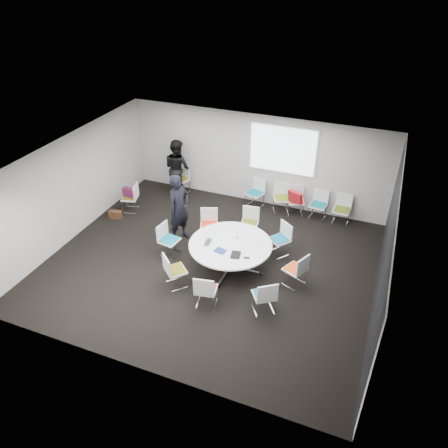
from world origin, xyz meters
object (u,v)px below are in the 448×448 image
at_px(chair_ring_b, 279,245).
at_px(chair_ring_d, 209,230).
at_px(chair_person_back, 181,184).
at_px(chair_ring_h, 264,301).
at_px(maroon_bag, 129,192).
at_px(chair_back_e, 341,215).
at_px(chair_back_c, 296,206).
at_px(chair_ring_f, 175,276).
at_px(chair_spare_left, 131,203).
at_px(chair_ring_a, 295,275).
at_px(chair_ring_e, 169,246).
at_px(chair_ring_c, 249,229).
at_px(brown_bag, 115,215).
at_px(person_back, 177,168).
at_px(cup, 237,237).
at_px(chair_back_d, 317,210).
at_px(laptop, 210,242).
at_px(conference_table, 230,251).
at_px(chair_back_b, 281,203).
at_px(person_main, 179,208).
at_px(chair_ring_g, 206,295).
at_px(chair_back_a, 255,198).

xyz_separation_m(chair_ring_b, chair_ring_d, (-1.96, -0.05, 0.00)).
height_order(chair_ring_d, chair_person_back, same).
bearing_deg(chair_ring_h, maroon_bag, 117.07).
relative_size(chair_back_e, chair_person_back, 1.00).
bearing_deg(chair_ring_h, chair_person_back, 98.96).
relative_size(chair_ring_b, chair_back_c, 1.00).
relative_size(chair_ring_f, chair_spare_left, 1.00).
bearing_deg(chair_ring_a, chair_ring_e, 114.85).
xyz_separation_m(chair_ring_c, brown_bag, (-3.99, -0.50, -0.16)).
bearing_deg(brown_bag, person_back, 62.01).
distance_m(cup, brown_bag, 4.17).
bearing_deg(chair_back_e, chair_person_back, 3.18).
distance_m(chair_ring_e, chair_spare_left, 2.63).
bearing_deg(chair_back_d, chair_ring_b, 81.11).
relative_size(chair_ring_h, laptop, 2.90).
xyz_separation_m(chair_ring_c, chair_spare_left, (-3.78, 0.06, 0.00)).
distance_m(chair_ring_f, chair_ring_h, 2.19).
height_order(chair_back_d, chair_spare_left, same).
bearing_deg(person_back, cup, 160.10).
bearing_deg(chair_ring_b, person_back, 10.91).
bearing_deg(laptop, conference_table, -80.00).
bearing_deg(person_back, maroon_bag, 81.12).
bearing_deg(person_back, chair_ring_h, 157.16).
distance_m(chair_ring_c, chair_ring_e, 2.24).
distance_m(chair_ring_h, maroon_bag, 5.70).
bearing_deg(cup, chair_ring_c, 93.68).
xyz_separation_m(chair_ring_e, chair_ring_h, (2.90, -1.11, 0.00)).
distance_m(chair_ring_a, chair_back_b, 3.39).
distance_m(chair_ring_c, chair_person_back, 3.36).
xyz_separation_m(chair_spare_left, chair_person_back, (0.87, 1.63, 0.00)).
relative_size(chair_back_c, brown_bag, 2.44).
distance_m(chair_ring_b, person_main, 2.80).
distance_m(chair_ring_h, person_back, 5.89).
bearing_deg(chair_ring_a, chair_back_e, 13.99).
xyz_separation_m(chair_ring_g, laptop, (-0.47, 1.31, 0.47)).
relative_size(chair_ring_g, brown_bag, 2.44).
height_order(chair_back_a, laptop, chair_back_a).
distance_m(chair_ring_c, chair_back_a, 1.74).
xyz_separation_m(conference_table, chair_spare_left, (-3.79, 1.51, -0.24)).
bearing_deg(chair_ring_b, conference_table, 84.29).
xyz_separation_m(chair_ring_d, laptop, (0.51, -1.11, 0.47)).
xyz_separation_m(chair_ring_b, chair_person_back, (-3.88, 2.11, 0.00)).
relative_size(chair_ring_a, chair_ring_b, 1.00).
xyz_separation_m(chair_back_d, laptop, (-2.02, -3.28, 0.47)).
bearing_deg(chair_ring_g, maroon_bag, 131.64).
relative_size(chair_ring_b, chair_ring_e, 1.00).
distance_m(chair_back_b, brown_bag, 4.95).
height_order(chair_back_d, chair_person_back, same).
xyz_separation_m(conference_table, brown_bag, (-4.00, 0.95, -0.40)).
xyz_separation_m(chair_ring_b, chair_back_a, (-1.36, 2.12, 0.00)).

